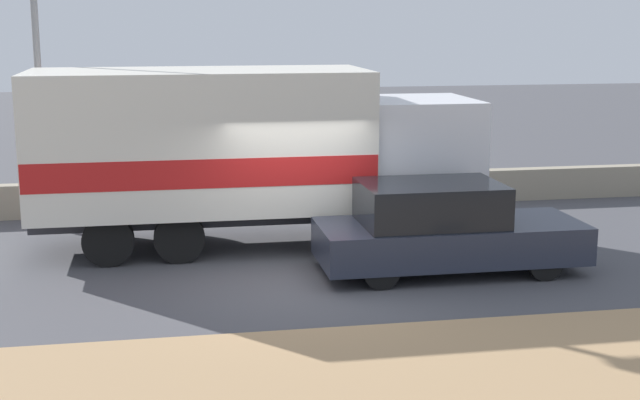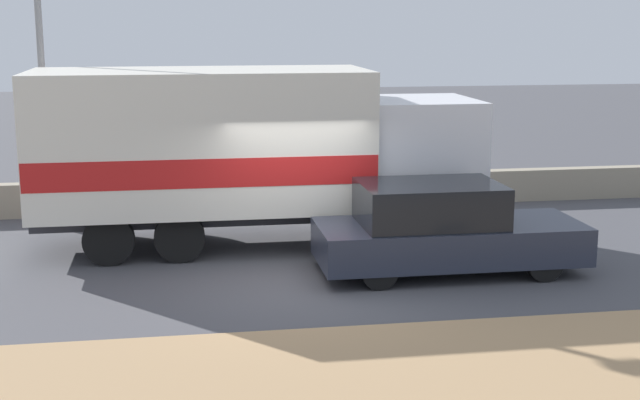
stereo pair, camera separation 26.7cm
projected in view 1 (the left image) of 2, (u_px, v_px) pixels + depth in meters
The scene contains 5 objects.
ground_plane at pixel (310, 283), 14.48m from camera, with size 80.00×80.00×0.00m, color #47474C.
stone_wall_backdrop at pixel (267, 193), 19.97m from camera, with size 60.00×0.35×0.73m.
street_lamp at pixel (36, 45), 17.60m from camera, with size 0.56×0.28×6.33m.
box_truck at pixel (242, 150), 16.49m from camera, with size 8.22×2.61×3.31m.
car_hatchback at pixel (443, 229), 14.96m from camera, with size 4.46×1.76×1.54m.
Camera 1 is at (-2.31, -13.72, 4.24)m, focal length 50.00 mm.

